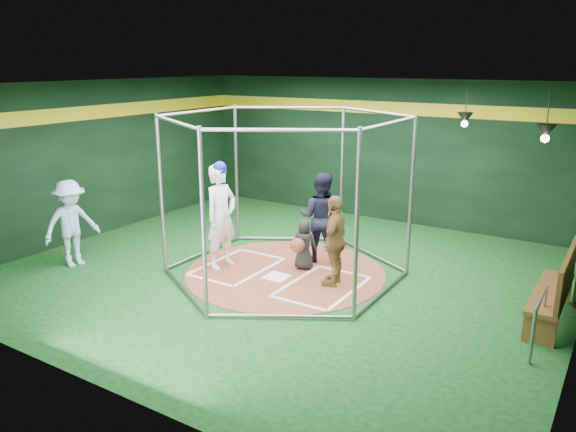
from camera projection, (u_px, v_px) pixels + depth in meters
The scene contains 15 objects.
room_shell at pixel (285, 183), 10.24m from camera, with size 10.10×9.10×3.53m.
clay_disc at pixel (285, 272), 10.70m from camera, with size 3.80×3.80×0.01m, color brown.
home_plate at pixel (277, 277), 10.45m from camera, with size 0.43×0.43×0.01m, color white.
batter_box_left at pixel (237, 266), 10.98m from camera, with size 1.17×1.77×0.01m.
batter_box_right at pixel (323, 286), 10.01m from camera, with size 1.17×1.77×0.01m.
batting_cage at pixel (285, 196), 10.30m from camera, with size 4.05×4.67×3.00m.
pendant_lamp_near at pixel (465, 118), 11.78m from camera, with size 0.34×0.34×0.90m.
pendant_lamp_far at pixel (546, 131), 9.55m from camera, with size 0.34×0.34×0.90m.
batter_figure at pixel (221, 216), 10.73m from camera, with size 0.56×0.78×2.08m.
visitor_leopard at pixel (335, 240), 9.93m from camera, with size 0.96×0.40×1.64m, color #9F7F44.
catcher_figure at pixel (303, 244), 10.74m from camera, with size 0.56×0.62×0.99m.
umpire at pixel (321, 217), 11.11m from camera, with size 0.87×0.68×1.80m, color black.
bystander_blue at pixel (71, 223), 10.89m from camera, with size 1.10×0.63×1.71m, color #AFCBE8.
dugout_bench at pixel (558, 286), 8.54m from camera, with size 0.46×1.98×1.15m.
steel_railing at pixel (539, 315), 7.70m from camera, with size 0.05×0.94×0.81m.
Camera 1 is at (5.37, -8.46, 3.91)m, focal length 35.00 mm.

